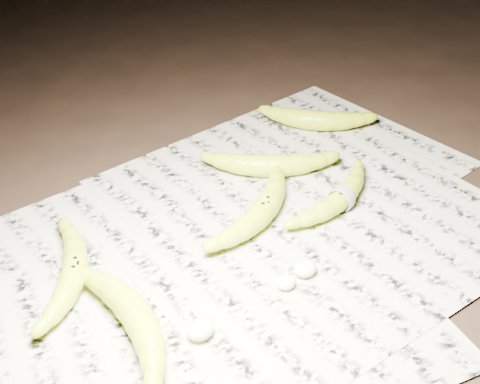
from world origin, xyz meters
TOP-DOWN VIEW (x-y plane):
  - ground at (0.00, 0.00)m, footprint 3.00×3.00m
  - newspaper_patch at (-0.04, -0.00)m, footprint 0.90×0.70m
  - banana_left_a at (-0.24, 0.06)m, footprint 0.15×0.19m
  - banana_left_b at (-0.21, -0.06)m, footprint 0.08×0.21m
  - banana_center at (0.05, 0.02)m, footprint 0.21×0.15m
  - banana_taped at (0.16, -0.02)m, footprint 0.20×0.10m
  - banana_upper_a at (0.13, 0.11)m, footprint 0.19×0.17m
  - banana_upper_b at (0.30, 0.18)m, footprint 0.17×0.17m
  - measuring_tape at (0.16, -0.02)m, footprint 0.02×0.04m
  - flesh_chunk_a at (-0.16, -0.12)m, footprint 0.04×0.03m
  - flesh_chunk_b at (-0.02, -0.11)m, footprint 0.03×0.02m
  - flesh_chunk_c at (0.02, -0.11)m, footprint 0.03×0.03m

SIDE VIEW (x-z plane):
  - ground at x=0.00m, z-range 0.00..0.00m
  - newspaper_patch at x=-0.04m, z-range 0.00..0.01m
  - flesh_chunk_b at x=-0.02m, z-range 0.01..0.02m
  - flesh_chunk_c at x=0.02m, z-range 0.01..0.03m
  - flesh_chunk_a at x=-0.16m, z-range 0.01..0.03m
  - banana_taped at x=0.16m, z-range 0.01..0.04m
  - measuring_tape at x=0.16m, z-range 0.00..0.04m
  - banana_left_a at x=-0.24m, z-range 0.01..0.04m
  - banana_upper_b at x=0.30m, z-range 0.01..0.05m
  - banana_upper_a at x=0.13m, z-range 0.01..0.05m
  - banana_center at x=0.05m, z-range 0.01..0.05m
  - banana_left_b at x=-0.21m, z-range 0.01..0.05m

